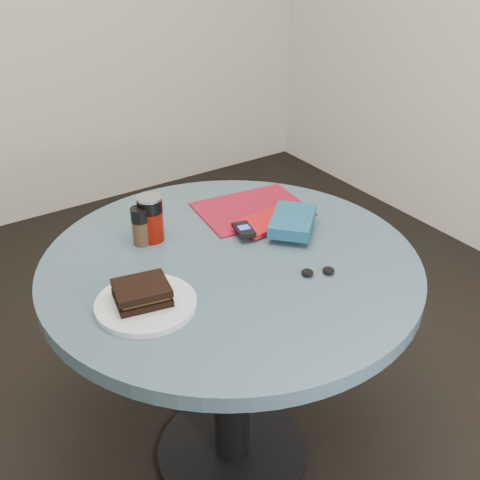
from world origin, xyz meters
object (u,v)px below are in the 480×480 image
soda_can (151,218)px  pepper_grinder (140,226)px  novel (292,221)px  mp3_player (244,230)px  magazine (252,209)px  table (231,310)px  red_book (264,223)px  headphones (318,272)px  plate (146,304)px  sandwich (142,293)px

soda_can → pepper_grinder: soda_can is taller
novel → mp3_player: 0.14m
magazine → soda_can: bearing=-174.0°
table → red_book: 0.27m
soda_can → headphones: (0.27, -0.39, -0.06)m
plate → magazine: (0.49, 0.27, -0.00)m
pepper_grinder → sandwich: bearing=-115.3°
red_book → magazine: bearing=69.3°
soda_can → mp3_player: (0.22, -0.13, -0.04)m
table → mp3_player: bearing=39.1°
mp3_player → headphones: mp3_player is taller
magazine → headphones: size_ratio=3.49×
table → mp3_player: 0.22m
table → magazine: 0.33m
magazine → headphones: 0.39m
novel → mp3_player: size_ratio=2.01×
pepper_grinder → headphones: 0.49m
magazine → red_book: 0.11m
table → pepper_grinder: size_ratio=9.14×
pepper_grinder → headphones: pepper_grinder is taller
table → pepper_grinder: (-0.16, 0.20, 0.22)m
red_book → pepper_grinder: bearing=157.3°
magazine → red_book: size_ratio=1.98×
soda_can → table: bearing=-59.8°
red_book → mp3_player: mp3_player is taller
pepper_grinder → table: bearing=-52.5°
sandwich → headphones: (0.43, -0.13, -0.03)m
red_book → mp3_player: (-0.08, -0.02, 0.01)m
pepper_grinder → red_book: size_ratio=0.68×
sandwich → pepper_grinder: pepper_grinder is taller
red_book → headphones: bearing=-102.0°
headphones → red_book: bearing=82.9°
soda_can → mp3_player: 0.26m
headphones → sandwich: bearing=163.5°
magazine → novel: bearing=-77.3°
sandwich → soda_can: 0.31m
table → novel: 0.30m
novel → table: bearing=143.8°
headphones → mp3_player: bearing=101.0°
plate → soda_can: 0.32m
soda_can → novel: 0.39m
sandwich → headphones: size_ratio=1.56×
sandwich → mp3_player: bearing=19.5°
mp3_player → red_book: bearing=13.5°
soda_can → mp3_player: bearing=-31.6°
sandwich → novel: sandwich is taller
pepper_grinder → novel: pepper_grinder is taller
plate → mp3_player: bearing=20.8°
pepper_grinder → magazine: size_ratio=0.34×
pepper_grinder → mp3_player: pepper_grinder is taller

